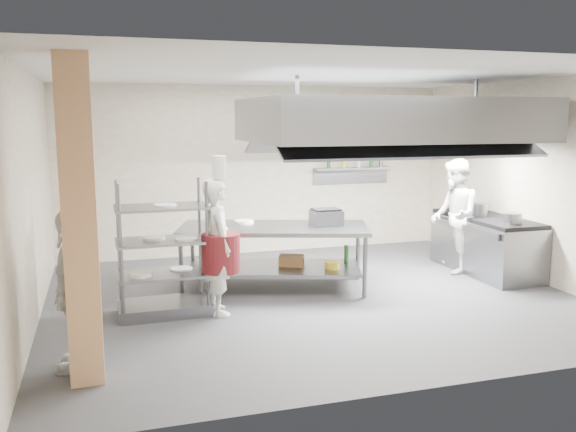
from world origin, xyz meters
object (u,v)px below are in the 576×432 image
object	(u,v)px
chef_plating	(74,289)
griddle	(326,218)
island	(274,257)
chef_line	(454,216)
chef_head	(218,247)
pass_rack	(163,248)
stockpot	(478,209)
cooking_range	(486,246)

from	to	relation	value
chef_plating	griddle	world-z (taller)	chef_plating
island	chef_line	size ratio (longest dim) A/B	1.48
chef_head	pass_rack	bearing A→B (deg)	69.74
island	stockpot	bearing A→B (deg)	17.36
cooking_range	griddle	bearing A→B (deg)	-179.68
chef_line	chef_plating	xyz separation A→B (m)	(-5.60, -2.23, -0.10)
pass_rack	cooking_range	world-z (taller)	pass_rack
pass_rack	chef_head	distance (m)	0.68
chef_head	chef_line	xyz separation A→B (m)	(3.96, 0.96, 0.05)
chef_head	griddle	bearing A→B (deg)	-71.49
pass_rack	griddle	size ratio (longest dim) A/B	3.91
pass_rack	chef_plating	world-z (taller)	pass_rack
pass_rack	chef_line	size ratio (longest dim) A/B	0.93
island	chef_plating	world-z (taller)	chef_plating
pass_rack	cooking_range	xyz separation A→B (m)	(5.09, 0.61, -0.42)
chef_line	stockpot	distance (m)	0.39
chef_plating	pass_rack	bearing A→B (deg)	158.96
island	griddle	bearing A→B (deg)	8.68
chef_plating	griddle	size ratio (longest dim) A/B	3.71
chef_head	chef_line	bearing A→B (deg)	-81.89
cooking_range	griddle	xyz separation A→B (m)	(-2.71, -0.02, 0.60)
griddle	island	bearing A→B (deg)	172.34
chef_head	cooking_range	bearing A→B (deg)	-85.49
cooking_range	pass_rack	bearing A→B (deg)	-173.12
island	cooking_range	xyz separation A→B (m)	(3.46, -0.10, -0.04)
pass_rack	cooking_range	distance (m)	5.14
stockpot	griddle	bearing A→B (deg)	-177.75
chef_line	griddle	world-z (taller)	chef_line
island	chef_head	distance (m)	1.38
chef_plating	griddle	xyz separation A→B (m)	(3.37, 2.04, 0.22)
island	stockpot	xyz separation A→B (m)	(3.34, -0.02, 0.55)
cooking_range	island	bearing A→B (deg)	178.29
chef_head	chef_plating	world-z (taller)	chef_head
cooking_range	chef_plating	distance (m)	6.43
cooking_range	chef_line	bearing A→B (deg)	160.06
pass_rack	cooking_range	size ratio (longest dim) A/B	0.84
cooking_range	stockpot	world-z (taller)	stockpot
island	chef_head	world-z (taller)	chef_head
chef_line	pass_rack	bearing A→B (deg)	-57.58
chef_head	chef_line	world-z (taller)	chef_line
chef_head	stockpot	distance (m)	4.41
island	cooking_range	size ratio (longest dim) A/B	1.33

